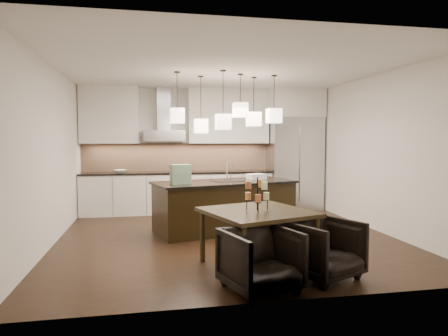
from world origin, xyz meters
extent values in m
cube|color=black|center=(0.00, 0.00, -0.01)|extent=(5.50, 5.50, 0.02)
cube|color=white|center=(0.00, 0.00, 2.81)|extent=(5.50, 5.50, 0.02)
cube|color=silver|center=(0.00, 2.76, 1.40)|extent=(5.50, 0.02, 2.80)
cube|color=silver|center=(0.00, -2.76, 1.40)|extent=(5.50, 0.02, 2.80)
cube|color=silver|center=(-2.76, 0.00, 1.40)|extent=(0.02, 5.50, 2.80)
cube|color=silver|center=(2.76, 0.00, 1.40)|extent=(0.02, 5.50, 2.80)
cube|color=#B7B7BA|center=(2.10, 2.38, 1.07)|extent=(1.20, 0.72, 2.15)
cube|color=silver|center=(2.10, 2.38, 2.47)|extent=(1.26, 0.72, 0.65)
cube|color=silver|center=(-0.62, 2.43, 0.44)|extent=(4.21, 0.62, 0.88)
cube|color=black|center=(-0.62, 2.43, 0.90)|extent=(4.21, 0.66, 0.04)
cube|color=tan|center=(-0.62, 2.73, 1.24)|extent=(4.21, 0.02, 0.63)
cube|color=silver|center=(-2.10, 2.57, 2.17)|extent=(1.25, 0.35, 1.25)
cube|color=silver|center=(0.55, 2.57, 2.17)|extent=(1.85, 0.35, 1.25)
cube|color=#B7B7BA|center=(-0.93, 2.48, 1.72)|extent=(0.90, 0.52, 0.24)
cube|color=#B7B7BA|center=(-0.93, 2.59, 2.32)|extent=(0.30, 0.28, 0.96)
imported|color=silver|center=(-1.88, 2.38, 0.95)|extent=(0.33, 0.33, 0.06)
cube|color=black|center=(0.06, 0.49, 0.43)|extent=(2.59, 1.55, 0.85)
cube|color=black|center=(0.06, 0.49, 0.87)|extent=(2.68, 1.64, 0.04)
cube|color=#175123|center=(-0.75, 0.17, 1.06)|extent=(0.36, 0.25, 0.33)
cube|color=silver|center=(0.73, 0.76, 0.94)|extent=(0.38, 0.31, 0.10)
cylinder|color=beige|center=(0.22, -1.57, 0.91)|extent=(0.09, 0.09, 0.10)
cylinder|color=#C67838|center=(-0.01, -1.52, 0.91)|extent=(0.09, 0.09, 0.10)
cylinder|color=#A7592F|center=(0.06, -1.75, 0.91)|extent=(0.09, 0.09, 0.10)
cylinder|color=#C67838|center=(0.17, -1.50, 1.06)|extent=(0.09, 0.09, 0.10)
cylinder|color=#A7592F|center=(-0.03, -1.63, 1.06)|extent=(0.09, 0.09, 0.10)
cylinder|color=beige|center=(0.15, -1.73, 1.06)|extent=(0.09, 0.09, 0.10)
imported|color=black|center=(-0.10, -2.44, 0.34)|extent=(0.92, 0.93, 0.68)
imported|color=black|center=(0.74, -2.17, 0.35)|extent=(0.99, 1.01, 0.70)
cube|color=#FFE7CB|center=(-0.78, 0.45, 2.05)|extent=(0.24, 0.24, 0.26)
cube|color=#FFE7CB|center=(-0.31, 0.83, 1.88)|extent=(0.24, 0.24, 0.26)
cube|color=#FFE7CB|center=(0.35, 0.47, 2.16)|extent=(0.24, 0.24, 0.26)
cube|color=#FFE7CB|center=(0.67, 0.76, 2.02)|extent=(0.24, 0.24, 0.26)
cube|color=#FFE7CB|center=(0.98, 0.48, 2.07)|extent=(0.24, 0.24, 0.26)
cube|color=#FFE7CB|center=(-0.02, 0.15, 1.94)|extent=(0.24, 0.24, 0.26)
camera|label=1|loc=(-1.28, -6.51, 1.64)|focal=32.00mm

